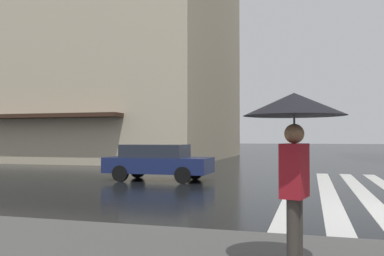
% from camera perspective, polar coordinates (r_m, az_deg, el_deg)
% --- Properties ---
extents(haussmann_block_mid, '(19.04, 25.99, 24.98)m').
position_cam_1_polar(haussmann_block_mid, '(38.34, -16.11, 14.68)').
color(haussmann_block_mid, beige).
rests_on(haussmann_block_mid, ground_plane).
extents(car_navy, '(1.85, 4.10, 1.41)m').
position_cam_1_polar(car_navy, '(16.35, -4.73, -4.56)').
color(car_navy, navy).
rests_on(car_navy, ground_plane).
extents(pedestrian_in_red_jacket, '(1.14, 1.14, 2.03)m').
position_cam_1_polar(pedestrian_in_red_jacket, '(4.75, 13.87, 0.71)').
color(pedestrian_in_red_jacket, maroon).
rests_on(pedestrian_in_red_jacket, sidewalk_pavement).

